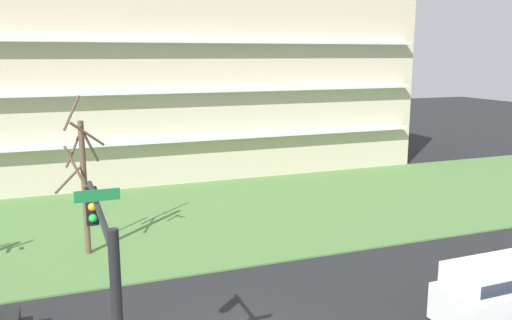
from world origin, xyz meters
name	(u,v)px	position (x,y,z in m)	size (l,w,h in m)	color
grass_lawn_strip	(162,221)	(0.00, 14.00, 0.04)	(80.00, 16.00, 0.08)	#547F42
apartment_building	(121,86)	(0.00, 28.88, 6.71)	(44.89, 14.71, 13.41)	beige
tree_left	(83,179)	(-4.25, 10.13, 3.64)	(2.28, 2.30, 7.37)	brown
van_white_center_left	(510,288)	(8.73, -2.00, 1.40)	(5.24, 2.11, 2.36)	white
traffic_signal_mast	(108,307)	(-4.66, -4.92, 4.45)	(0.90, 5.12, 6.53)	black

